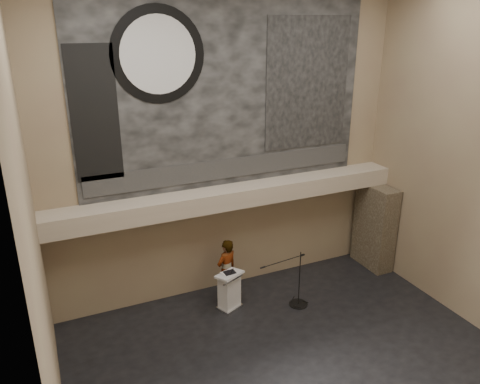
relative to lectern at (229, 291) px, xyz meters
name	(u,v)px	position (x,y,z in m)	size (l,w,h in m)	color
floor	(297,366)	(0.51, -2.77, -0.55)	(10.00, 10.00, 0.00)	black
wall_back	(228,146)	(0.51, 1.23, 3.70)	(10.00, 0.02, 8.50)	#816852
wall_front	(476,296)	(0.51, -6.77, 3.70)	(10.00, 0.02, 8.50)	#816852
wall_left	(34,240)	(-4.49, -2.77, 3.70)	(0.02, 8.00, 8.50)	#816852
soffit	(234,196)	(0.51, 0.83, 2.40)	(10.00, 0.80, 0.50)	tan
sprinkler_left	(179,215)	(-1.09, 0.78, 2.12)	(0.04, 0.04, 0.06)	#B2893D
sprinkler_right	(295,196)	(2.41, 0.78, 2.12)	(0.04, 0.04, 0.06)	#B2893D
banner	(228,93)	(0.51, 1.20, 5.15)	(8.00, 0.05, 5.00)	black
banner_text_strip	(229,168)	(0.51, 1.16, 3.10)	(7.76, 0.02, 0.55)	#2A2A2A
banner_clock_rim	(158,55)	(-1.29, 1.16, 6.15)	(2.30, 2.30, 0.02)	black
banner_clock_face	(158,55)	(-1.29, 1.14, 6.15)	(1.84, 1.84, 0.02)	silver
banner_building_print	(308,84)	(2.91, 1.16, 5.25)	(2.60, 0.02, 3.60)	black
banner_brick_print	(95,115)	(-2.89, 1.16, 4.85)	(1.10, 0.02, 3.20)	black
stone_pier	(375,226)	(5.16, 0.38, 0.80)	(0.60, 1.40, 2.70)	#3D3325
lectern	(229,291)	(0.00, 0.00, 0.00)	(0.83, 0.72, 1.13)	silver
binder	(230,273)	(0.02, -0.01, 0.56)	(0.30, 0.24, 0.04)	black
papers	(227,273)	(-0.07, 0.01, 0.55)	(0.23, 0.32, 0.01)	silver
speaker_person	(227,270)	(0.12, 0.46, 0.37)	(0.67, 0.44, 1.85)	white
mic_stand	(297,297)	(1.78, -0.64, -0.30)	(1.55, 0.52, 1.64)	black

